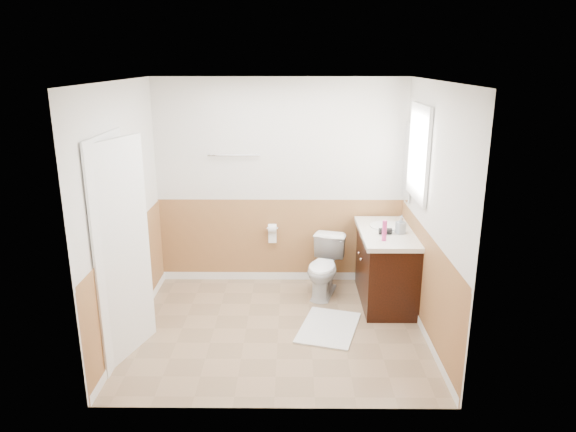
{
  "coord_description": "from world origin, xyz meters",
  "views": [
    {
      "loc": [
        0.14,
        -4.91,
        2.69
      ],
      "look_at": [
        0.1,
        0.25,
        1.15
      ],
      "focal_mm": 32.89,
      "sensor_mm": 36.0,
      "label": 1
    }
  ],
  "objects_px": {
    "vanity_cabinet": "(386,268)",
    "lotion_bottle": "(384,231)",
    "toilet": "(325,267)",
    "bath_mat": "(329,328)",
    "soap_dispenser": "(401,225)"
  },
  "relations": [
    {
      "from": "bath_mat",
      "to": "lotion_bottle",
      "type": "bearing_deg",
      "value": 30.44
    },
    {
      "from": "vanity_cabinet",
      "to": "soap_dispenser",
      "type": "bearing_deg",
      "value": -35.22
    },
    {
      "from": "bath_mat",
      "to": "toilet",
      "type": "bearing_deg",
      "value": 90.0
    },
    {
      "from": "bath_mat",
      "to": "soap_dispenser",
      "type": "distance_m",
      "value": 1.37
    },
    {
      "from": "bath_mat",
      "to": "vanity_cabinet",
      "type": "height_order",
      "value": "vanity_cabinet"
    },
    {
      "from": "toilet",
      "to": "soap_dispenser",
      "type": "distance_m",
      "value": 1.04
    },
    {
      "from": "toilet",
      "to": "vanity_cabinet",
      "type": "bearing_deg",
      "value": 1.59
    },
    {
      "from": "toilet",
      "to": "lotion_bottle",
      "type": "height_order",
      "value": "lotion_bottle"
    },
    {
      "from": "soap_dispenser",
      "to": "lotion_bottle",
      "type": "bearing_deg",
      "value": -132.55
    },
    {
      "from": "lotion_bottle",
      "to": "vanity_cabinet",
      "type": "bearing_deg",
      "value": 72.87
    },
    {
      "from": "toilet",
      "to": "bath_mat",
      "type": "distance_m",
      "value": 0.91
    },
    {
      "from": "bath_mat",
      "to": "lotion_bottle",
      "type": "relative_size",
      "value": 3.64
    },
    {
      "from": "lotion_bottle",
      "to": "bath_mat",
      "type": "bearing_deg",
      "value": -149.56
    },
    {
      "from": "toilet",
      "to": "soap_dispenser",
      "type": "relative_size",
      "value": 3.48
    },
    {
      "from": "vanity_cabinet",
      "to": "lotion_bottle",
      "type": "distance_m",
      "value": 0.65
    }
  ]
}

